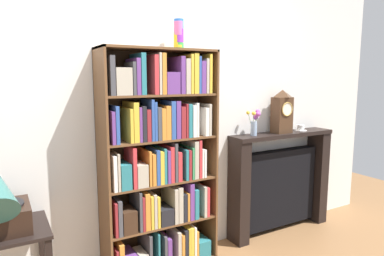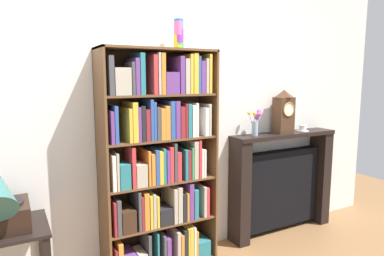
% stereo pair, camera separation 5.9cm
% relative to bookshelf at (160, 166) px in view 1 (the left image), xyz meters
% --- Properties ---
extents(wall_back, '(5.21, 0.08, 2.63)m').
position_rel_bookshelf_xyz_m(wall_back, '(0.12, 0.22, 0.42)').
color(wall_back, silver).
rests_on(wall_back, ground).
extents(bookshelf, '(0.94, 0.33, 1.83)m').
position_rel_bookshelf_xyz_m(bookshelf, '(0.00, 0.00, 0.00)').
color(bookshelf, brown).
rests_on(bookshelf, ground).
extents(cup_stack, '(0.08, 0.08, 0.25)m').
position_rel_bookshelf_xyz_m(cup_stack, '(0.21, 0.06, 1.06)').
color(cup_stack, green).
rests_on(cup_stack, bookshelf).
extents(side_table_left, '(0.57, 0.49, 0.63)m').
position_rel_bookshelf_xyz_m(side_table_left, '(-1.15, -0.07, -0.41)').
color(side_table_left, black).
rests_on(side_table_left, ground).
extents(fireplace_mantel, '(1.21, 0.24, 1.05)m').
position_rel_bookshelf_xyz_m(fireplace_mantel, '(1.40, 0.08, -0.38)').
color(fireplace_mantel, black).
rests_on(fireplace_mantel, ground).
extents(mantel_clock, '(0.18, 0.15, 0.44)m').
position_rel_bookshelf_xyz_m(mantel_clock, '(1.38, 0.06, 0.38)').
color(mantel_clock, '#472D1C').
rests_on(mantel_clock, fireplace_mantel).
extents(flower_vase, '(0.13, 0.11, 0.25)m').
position_rel_bookshelf_xyz_m(flower_vase, '(1.03, 0.06, 0.29)').
color(flower_vase, '#99B2D1').
rests_on(flower_vase, fireplace_mantel).
extents(teacup_with_saucer, '(0.13, 0.13, 0.06)m').
position_rel_bookshelf_xyz_m(teacup_with_saucer, '(1.65, 0.06, 0.19)').
color(teacup_with_saucer, white).
rests_on(teacup_with_saucer, fireplace_mantel).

